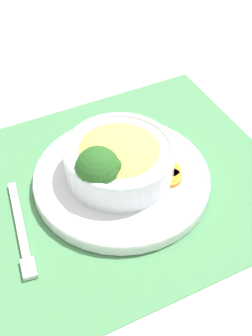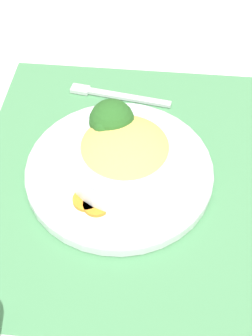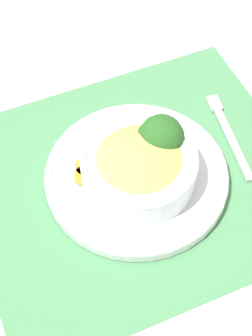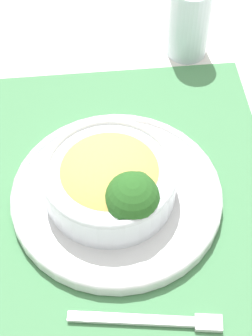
{
  "view_description": "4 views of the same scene",
  "coord_description": "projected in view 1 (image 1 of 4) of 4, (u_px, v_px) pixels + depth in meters",
  "views": [
    {
      "loc": [
        0.2,
        0.48,
        0.56
      ],
      "look_at": [
        -0.01,
        0.0,
        0.04
      ],
      "focal_mm": 50.0,
      "sensor_mm": 36.0,
      "label": 1
    },
    {
      "loc": [
        -0.45,
        -0.08,
        0.57
      ],
      "look_at": [
        -0.01,
        -0.01,
        0.04
      ],
      "focal_mm": 50.0,
      "sensor_mm": 36.0,
      "label": 2
    },
    {
      "loc": [
        -0.18,
        -0.46,
        0.73
      ],
      "look_at": [
        -0.02,
        -0.0,
        0.05
      ],
      "focal_mm": 60.0,
      "sensor_mm": 36.0,
      "label": 3
    },
    {
      "loc": [
        0.43,
        -0.01,
        0.64
      ],
      "look_at": [
        -0.02,
        0.01,
        0.05
      ],
      "focal_mm": 60.0,
      "sensor_mm": 36.0,
      "label": 4
    }
  ],
  "objects": [
    {
      "name": "ground_plane",
      "position": [
        122.0,
        184.0,
        0.77
      ],
      "size": [
        4.0,
        4.0,
        0.0
      ],
      "primitive_type": "plane",
      "color": "white"
    },
    {
      "name": "carrot_slice_near",
      "position": [
        170.0,
        178.0,
        0.75
      ],
      "size": [
        0.04,
        0.04,
        0.01
      ],
      "color": "orange",
      "rests_on": "plate"
    },
    {
      "name": "placemat",
      "position": [
        122.0,
        183.0,
        0.77
      ],
      "size": [
        0.54,
        0.48,
        0.0
      ],
      "color": "#4C8C59",
      "rests_on": "ground_plane"
    },
    {
      "name": "broccoli_floret",
      "position": [
        98.0,
        169.0,
        0.69
      ],
      "size": [
        0.07,
        0.07,
        0.09
      ],
      "color": "#84AD5B",
      "rests_on": "plate"
    },
    {
      "name": "plate",
      "position": [
        122.0,
        178.0,
        0.76
      ],
      "size": [
        0.29,
        0.29,
        0.02
      ],
      "color": "silver",
      "rests_on": "placemat"
    },
    {
      "name": "fork",
      "position": [
        22.0,
        237.0,
        0.68
      ],
      "size": [
        0.03,
        0.18,
        0.01
      ],
      "rotation": [
        0.0,
        0.0,
        -0.09
      ],
      "color": "silver",
      "rests_on": "placemat"
    },
    {
      "name": "bowl",
      "position": [
        117.0,
        158.0,
        0.73
      ],
      "size": [
        0.18,
        0.18,
        0.07
      ],
      "color": "silver",
      "rests_on": "plate"
    },
    {
      "name": "carrot_slice_middle",
      "position": [
        169.0,
        170.0,
        0.76
      ],
      "size": [
        0.04,
        0.04,
        0.01
      ],
      "color": "orange",
      "rests_on": "plate"
    }
  ]
}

